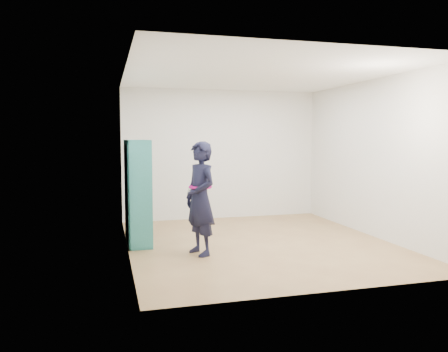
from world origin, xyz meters
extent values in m
plane|color=olive|center=(0.00, 0.00, 0.00)|extent=(4.50, 4.50, 0.00)
plane|color=white|center=(0.00, 0.00, 2.60)|extent=(4.50, 4.50, 0.00)
cube|color=silver|center=(-2.00, 0.00, 1.30)|extent=(0.02, 4.50, 2.60)
cube|color=silver|center=(2.00, 0.00, 1.30)|extent=(0.02, 4.50, 2.60)
cube|color=silver|center=(0.00, 2.25, 1.30)|extent=(4.00, 0.02, 2.60)
cube|color=silver|center=(0.00, -2.25, 1.30)|extent=(4.00, 0.02, 2.60)
cube|color=teal|center=(-1.81, 0.04, 0.80)|extent=(0.35, 0.03, 1.61)
cube|color=teal|center=(-1.81, 1.22, 0.80)|extent=(0.35, 0.03, 1.61)
cube|color=teal|center=(-1.81, 0.63, 0.01)|extent=(0.35, 1.21, 0.03)
cube|color=teal|center=(-1.81, 0.63, 1.59)|extent=(0.35, 1.21, 0.03)
cube|color=teal|center=(-1.98, 0.63, 0.80)|extent=(0.03, 1.21, 1.61)
cube|color=teal|center=(-1.81, 0.43, 0.80)|extent=(0.33, 0.03, 1.56)
cube|color=teal|center=(-1.81, 0.82, 0.80)|extent=(0.33, 0.03, 1.56)
cube|color=teal|center=(-1.81, 0.63, 0.41)|extent=(0.33, 1.16, 0.03)
cube|color=teal|center=(-1.81, 0.63, 0.80)|extent=(0.33, 1.16, 0.03)
cube|color=teal|center=(-1.81, 0.63, 1.19)|extent=(0.33, 1.16, 0.03)
cube|color=beige|center=(-1.79, 0.23, 0.08)|extent=(0.22, 0.14, 0.08)
cube|color=black|center=(-1.78, 0.18, 0.53)|extent=(0.18, 0.16, 0.21)
cube|color=maroon|center=(-1.78, 0.18, 0.92)|extent=(0.18, 0.16, 0.21)
cube|color=silver|center=(-1.79, 0.23, 1.25)|extent=(0.22, 0.14, 0.08)
cube|color=navy|center=(-1.78, 0.57, 0.19)|extent=(0.18, 0.16, 0.30)
cube|color=brown|center=(-1.78, 0.57, 0.57)|extent=(0.18, 0.16, 0.28)
cube|color=#BFB28C|center=(-1.79, 0.62, 0.86)|extent=(0.22, 0.14, 0.08)
cube|color=#26594C|center=(-1.78, 0.57, 1.33)|extent=(0.18, 0.16, 0.25)
cube|color=beige|center=(-1.78, 0.95, 0.18)|extent=(0.18, 0.16, 0.29)
cube|color=black|center=(-1.79, 1.00, 0.46)|extent=(0.22, 0.14, 0.06)
cube|color=maroon|center=(-1.78, 0.95, 0.92)|extent=(0.18, 0.16, 0.22)
cube|color=silver|center=(-1.78, 0.95, 1.32)|extent=(0.18, 0.16, 0.23)
imported|color=black|center=(-1.02, -0.41, 0.80)|extent=(0.56, 0.68, 1.59)
torus|color=#A70C71|center=(-1.02, -0.41, 0.96)|extent=(0.42, 0.42, 0.04)
cube|color=silver|center=(-1.17, -0.39, 0.90)|extent=(0.06, 0.08, 0.12)
cube|color=black|center=(-1.17, -0.39, 0.90)|extent=(0.06, 0.07, 0.12)
camera|label=1|loc=(-2.28, -6.33, 1.64)|focal=35.00mm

